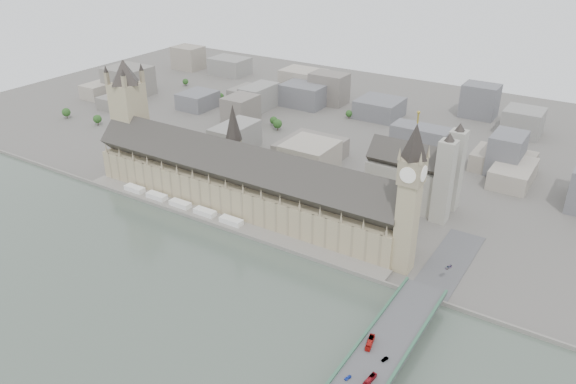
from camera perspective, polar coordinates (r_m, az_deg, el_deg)
The scene contains 18 objects.
ground at distance 428.68m, azimuth -6.26°, elevation -2.65°, with size 900.00×900.00×0.00m, color #595651.
river_thames at distance 340.19m, azimuth -24.15°, elevation -14.02°, with size 600.00×600.00×0.00m, color #4B584C.
embankment_wall at distance 417.98m, azimuth -7.53°, elevation -3.31°, with size 600.00×1.50×3.00m, color slate.
river_terrace at distance 423.17m, azimuth -6.89°, elevation -2.95°, with size 270.00×15.00×2.00m, color slate.
terrace_tents at distance 445.84m, azimuth -10.89°, elevation -1.19°, with size 118.00×7.00×4.00m.
palace_of_westminster at distance 431.92m, azimuth -4.80°, elevation 1.05°, with size 265.00×40.73×55.44m.
elizabeth_tower at distance 347.61m, azimuth 12.32°, elevation 0.32°, with size 17.00×17.00×107.50m.
victoria_tower at distance 502.44m, azimuth -15.83°, elevation 7.86°, with size 30.00×30.00×100.00m.
central_tower at distance 428.33m, azimuth -5.55°, elevation 5.92°, with size 13.00×13.00×48.00m.
westminster_bridge at distance 296.37m, azimuth 8.80°, elevation -17.15°, with size 25.00×325.00×10.25m, color #474749.
westminster_abbey at distance 444.11m, azimuth 12.74°, elevation 1.54°, with size 68.00×36.00×64.00m.
city_skyline_inland at distance 614.54m, azimuth 7.99°, elevation 8.43°, with size 720.00×360.00×38.00m, color gray, non-canonical shape.
park_trees at distance 473.07m, azimuth -2.79°, elevation 1.46°, with size 110.00×30.00×15.00m, color #1B481A, non-canonical shape.
red_bus_north at distance 299.10m, azimuth 8.33°, elevation -14.88°, with size 2.68×11.45×3.19m, color red.
red_bus_south at distance 280.79m, azimuth 8.32°, elevation -18.33°, with size 2.20×9.42×2.62m, color #A2141E.
car_blue at distance 281.36m, azimuth 6.09°, elevation -18.24°, with size 1.57×3.91×1.33m, color #1C39B6.
car_silver at distance 292.57m, azimuth 9.80°, elevation -16.39°, with size 1.43×4.10×1.35m, color gray.
car_approach at distance 364.86m, azimuth 15.99°, elevation -7.34°, with size 2.13×5.23×1.52m, color gray.
Camera 1 is at (238.26, -288.67, 208.97)m, focal length 35.00 mm.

